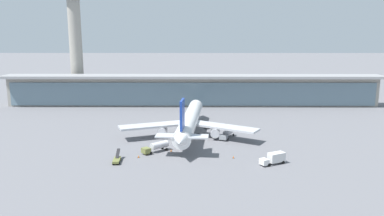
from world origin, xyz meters
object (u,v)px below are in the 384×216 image
service_truck_by_tail_grey (227,133)px  safety_cone_bravo (147,153)px  safety_cone_alpha (139,156)px  airliner_on_stand (190,121)px  safety_cone_delta (171,150)px  safety_cone_charlie (233,157)px  service_truck_near_nose_olive (117,160)px  service_truck_mid_apron_white (274,158)px  service_truck_under_wing_olive (156,146)px  service_truck_on_taxiway_white (210,126)px  control_tower (75,32)px

service_truck_by_tail_grey → safety_cone_bravo: size_ratio=12.49×
safety_cone_bravo → safety_cone_alpha: bearing=-125.7°
airliner_on_stand → safety_cone_delta: bearing=-106.4°
safety_cone_delta → safety_cone_charlie: bearing=-18.4°
service_truck_near_nose_olive → safety_cone_bravo: 10.40m
airliner_on_stand → safety_cone_alpha: airliner_on_stand is taller
service_truck_by_tail_grey → safety_cone_alpha: size_ratio=12.49×
service_truck_mid_apron_white → safety_cone_alpha: size_ratio=10.78×
airliner_on_stand → service_truck_under_wing_olive: bearing=-117.5°
service_truck_near_nose_olive → service_truck_on_taxiway_white: size_ratio=1.18×
service_truck_on_taxiway_white → safety_cone_charlie: bearing=-81.2°
control_tower → safety_cone_delta: control_tower is taller
airliner_on_stand → safety_cone_charlie: bearing=-62.3°
service_truck_near_nose_olive → control_tower: size_ratio=0.11×
safety_cone_bravo → safety_cone_delta: size_ratio=1.00×
control_tower → safety_cone_alpha: bearing=-63.9°
airliner_on_stand → safety_cone_charlie: size_ratio=88.20×
airliner_on_stand → service_truck_mid_apron_white: (23.22, -29.23, -3.48)m
service_truck_by_tail_grey → service_truck_near_nose_olive: bearing=-142.5°
airliner_on_stand → safety_cone_delta: (-5.36, -18.27, -4.86)m
service_truck_near_nose_olive → service_truck_by_tail_grey: 41.07m
control_tower → safety_cone_bravo: size_ratio=93.49×
safety_cone_bravo → airliner_on_stand: bearing=59.9°
service_truck_on_taxiway_white → safety_cone_bravo: bearing=-121.7°
service_truck_under_wing_olive → service_truck_by_tail_grey: bearing=34.6°
control_tower → safety_cone_charlie: (71.92, -91.69, -35.46)m
service_truck_mid_apron_white → safety_cone_bravo: (-35.36, 8.28, -1.37)m
service_truck_near_nose_olive → safety_cone_charlie: bearing=6.6°
safety_cone_charlie → airliner_on_stand: bearing=117.7°
safety_cone_alpha → safety_cone_charlie: (27.09, -0.33, 0.00)m
service_truck_under_wing_olive → service_truck_on_taxiway_white: bearing=59.8°
airliner_on_stand → service_truck_on_taxiway_white: 13.64m
service_truck_by_tail_grey → control_tower: 106.38m
service_truck_under_wing_olive → control_tower: (-49.44, 86.03, 34.07)m
service_truck_by_tail_grey → safety_cone_alpha: service_truck_by_tail_grey is taller
airliner_on_stand → safety_cone_bravo: size_ratio=88.20×
service_truck_by_tail_grey → safety_cone_bravo: (-25.03, -17.85, -1.39)m
airliner_on_stand → safety_cone_alpha: 28.34m
safety_cone_charlie → safety_cone_alpha: bearing=179.3°
service_truck_near_nose_olive → safety_cone_alpha: service_truck_near_nose_olive is taller
safety_cone_alpha → safety_cone_delta: 10.62m
safety_cone_delta → service_truck_mid_apron_white: bearing=-21.0°
service_truck_near_nose_olive → safety_cone_bravo: (7.55, 7.14, -0.49)m
control_tower → safety_cone_delta: (53.78, -85.64, -35.46)m
safety_cone_delta → airliner_on_stand: bearing=73.6°
safety_cone_alpha → safety_cone_delta: size_ratio=1.00×
control_tower → safety_cone_alpha: size_ratio=93.49×
control_tower → safety_cone_alpha: 107.76m
airliner_on_stand → service_truck_on_taxiway_white: bearing=55.3°
airliner_on_stand → service_truck_near_nose_olive: size_ratio=8.98×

